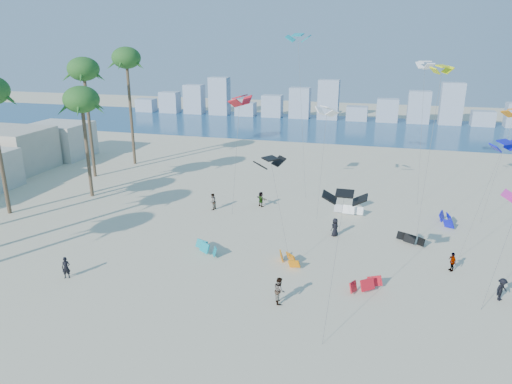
# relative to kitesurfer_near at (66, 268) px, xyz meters

# --- Properties ---
(ground) EXTENTS (220.00, 220.00, 0.00)m
(ground) POSITION_rel_kitesurfer_near_xyz_m (8.85, -5.77, -0.83)
(ground) COLOR beige
(ground) RESTS_ON ground
(ocean) EXTENTS (220.00, 220.00, 0.00)m
(ocean) POSITION_rel_kitesurfer_near_xyz_m (8.85, 66.23, -0.83)
(ocean) COLOR navy
(ocean) RESTS_ON ground
(kitesurfer_near) EXTENTS (0.71, 0.59, 1.66)m
(kitesurfer_near) POSITION_rel_kitesurfer_near_xyz_m (0.00, 0.00, 0.00)
(kitesurfer_near) COLOR black
(kitesurfer_near) RESTS_ON ground
(kitesurfer_mid) EXTENTS (0.99, 1.10, 1.87)m
(kitesurfer_mid) POSITION_rel_kitesurfer_near_xyz_m (16.02, 0.76, 0.10)
(kitesurfer_mid) COLOR gray
(kitesurfer_mid) RESTS_ON ground
(kitesurfers_far) EXTENTS (28.89, 15.06, 1.74)m
(kitesurfers_far) POSITION_rel_kitesurfer_near_xyz_m (18.60, 12.82, -0.01)
(kitesurfers_far) COLOR black
(kitesurfers_far) RESTS_ON ground
(grounded_kites) EXTENTS (22.55, 17.84, 0.95)m
(grounded_kites) POSITION_rel_kitesurfer_near_xyz_m (20.24, 11.88, -0.39)
(grounded_kites) COLOR #0D90A1
(grounded_kites) RESTS_ON ground
(flying_kites) EXTENTS (28.85, 34.07, 17.87)m
(flying_kites) POSITION_rel_kitesurfer_near_xyz_m (20.95, 18.02, 10.32)
(flying_kites) COLOR black
(flying_kites) RESTS_ON ground
(palm_row) EXTENTS (9.63, 44.80, 15.88)m
(palm_row) POSITION_rel_kitesurfer_near_xyz_m (-12.68, 10.40, 11.35)
(palm_row) COLOR brown
(palm_row) RESTS_ON ground
(distant_skyline) EXTENTS (85.00, 3.00, 8.40)m
(distant_skyline) POSITION_rel_kitesurfer_near_xyz_m (7.66, 76.23, 2.26)
(distant_skyline) COLOR #9EADBF
(distant_skyline) RESTS_ON ground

